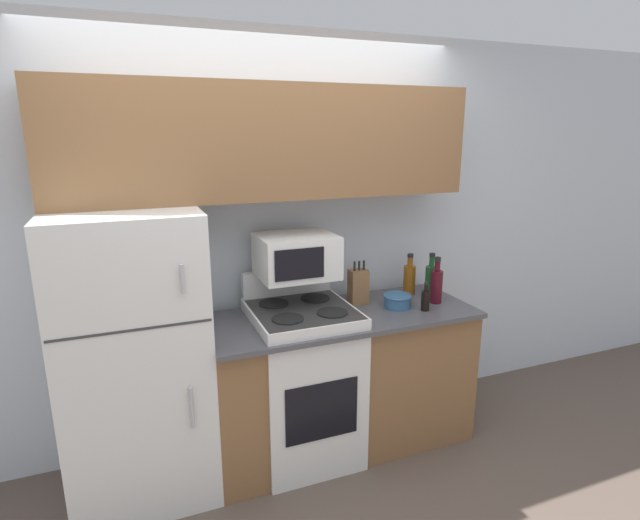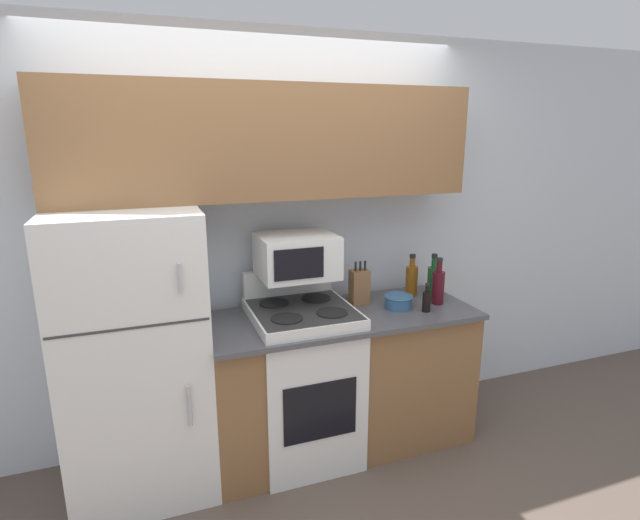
{
  "view_description": "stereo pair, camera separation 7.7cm",
  "coord_description": "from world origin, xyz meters",
  "px_view_note": "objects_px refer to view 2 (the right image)",
  "views": [
    {
      "loc": [
        -0.8,
        -2.29,
        1.96
      ],
      "look_at": [
        0.22,
        0.28,
        1.24
      ],
      "focal_mm": 28.0,
      "sensor_mm": 36.0,
      "label": 1
    },
    {
      "loc": [
        -0.73,
        -2.32,
        1.96
      ],
      "look_at": [
        0.22,
        0.28,
        1.24
      ],
      "focal_mm": 28.0,
      "sensor_mm": 36.0,
      "label": 2
    }
  ],
  "objects_px": {
    "bottle_hot_sauce": "(433,281)",
    "bottle_wine_red": "(438,286)",
    "knife_block": "(359,287)",
    "bottle_wine_green": "(433,281)",
    "bottle_soy_sauce": "(427,300)",
    "refrigerator": "(136,356)",
    "bowl": "(398,301)",
    "stove": "(303,380)",
    "microwave": "(297,256)",
    "bottle_whiskey": "(412,279)"
  },
  "relations": [
    {
      "from": "stove",
      "to": "bottle_wine_red",
      "type": "relative_size",
      "value": 3.72
    },
    {
      "from": "knife_block",
      "to": "bottle_wine_green",
      "type": "xyz_separation_m",
      "value": [
        0.49,
        -0.07,
        0.01
      ]
    },
    {
      "from": "refrigerator",
      "to": "bottle_hot_sauce",
      "type": "distance_m",
      "value": 1.93
    },
    {
      "from": "refrigerator",
      "to": "bowl",
      "type": "xyz_separation_m",
      "value": [
        1.55,
        -0.07,
        0.14
      ]
    },
    {
      "from": "bottle_whiskey",
      "to": "bottle_hot_sauce",
      "type": "height_order",
      "value": "bottle_whiskey"
    },
    {
      "from": "bottle_hot_sauce",
      "to": "bottle_wine_red",
      "type": "distance_m",
      "value": 0.24
    },
    {
      "from": "refrigerator",
      "to": "bottle_whiskey",
      "type": "xyz_separation_m",
      "value": [
        1.75,
        0.13,
        0.21
      ]
    },
    {
      "from": "stove",
      "to": "knife_block",
      "type": "distance_m",
      "value": 0.67
    },
    {
      "from": "stove",
      "to": "bottle_hot_sauce",
      "type": "distance_m",
      "value": 1.11
    },
    {
      "from": "bottle_wine_green",
      "to": "bottle_soy_sauce",
      "type": "height_order",
      "value": "bottle_wine_green"
    },
    {
      "from": "bowl",
      "to": "bottle_wine_green",
      "type": "bearing_deg",
      "value": 15.59
    },
    {
      "from": "microwave",
      "to": "bottle_wine_red",
      "type": "distance_m",
      "value": 0.93
    },
    {
      "from": "refrigerator",
      "to": "bottle_hot_sauce",
      "type": "xyz_separation_m",
      "value": [
        1.92,
        0.13,
        0.18
      ]
    },
    {
      "from": "bottle_hot_sauce",
      "to": "bottle_wine_green",
      "type": "bearing_deg",
      "value": -122.25
    },
    {
      "from": "microwave",
      "to": "bottle_whiskey",
      "type": "height_order",
      "value": "microwave"
    },
    {
      "from": "refrigerator",
      "to": "bottle_wine_red",
      "type": "xyz_separation_m",
      "value": [
        1.82,
        -0.08,
        0.22
      ]
    },
    {
      "from": "microwave",
      "to": "bottle_whiskey",
      "type": "relative_size",
      "value": 1.6
    },
    {
      "from": "bottle_wine_red",
      "to": "bottle_whiskey",
      "type": "bearing_deg",
      "value": 108.46
    },
    {
      "from": "microwave",
      "to": "bottle_hot_sauce",
      "type": "bearing_deg",
      "value": 3.23
    },
    {
      "from": "microwave",
      "to": "bowl",
      "type": "relative_size",
      "value": 2.48
    },
    {
      "from": "refrigerator",
      "to": "bottle_wine_green",
      "type": "distance_m",
      "value": 1.86
    },
    {
      "from": "bottle_wine_green",
      "to": "knife_block",
      "type": "bearing_deg",
      "value": 171.82
    },
    {
      "from": "bottle_wine_red",
      "to": "bottle_soy_sauce",
      "type": "distance_m",
      "value": 0.18
    },
    {
      "from": "microwave",
      "to": "bottle_hot_sauce",
      "type": "distance_m",
      "value": 1.02
    },
    {
      "from": "microwave",
      "to": "bottle_soy_sauce",
      "type": "height_order",
      "value": "microwave"
    },
    {
      "from": "bottle_wine_green",
      "to": "refrigerator",
      "type": "bearing_deg",
      "value": -179.47
    },
    {
      "from": "bottle_wine_green",
      "to": "bottle_wine_red",
      "type": "distance_m",
      "value": 0.1
    },
    {
      "from": "stove",
      "to": "bottle_whiskey",
      "type": "xyz_separation_m",
      "value": [
        0.82,
        0.16,
        0.51
      ]
    },
    {
      "from": "bottle_wine_green",
      "to": "bottle_wine_red",
      "type": "relative_size",
      "value": 1.0
    },
    {
      "from": "stove",
      "to": "microwave",
      "type": "xyz_separation_m",
      "value": [
        0.01,
        0.11,
        0.75
      ]
    },
    {
      "from": "bottle_soy_sauce",
      "to": "microwave",
      "type": "bearing_deg",
      "value": 160.87
    },
    {
      "from": "bottle_hot_sauce",
      "to": "microwave",
      "type": "bearing_deg",
      "value": -176.77
    },
    {
      "from": "refrigerator",
      "to": "bottle_wine_green",
      "type": "relative_size",
      "value": 5.28
    },
    {
      "from": "stove",
      "to": "bottle_soy_sauce",
      "type": "height_order",
      "value": "stove"
    },
    {
      "from": "stove",
      "to": "microwave",
      "type": "height_order",
      "value": "microwave"
    },
    {
      "from": "microwave",
      "to": "bottle_wine_red",
      "type": "xyz_separation_m",
      "value": [
        0.88,
        -0.16,
        -0.24
      ]
    },
    {
      "from": "stove",
      "to": "knife_block",
      "type": "relative_size",
      "value": 3.98
    },
    {
      "from": "refrigerator",
      "to": "stove",
      "type": "height_order",
      "value": "refrigerator"
    },
    {
      "from": "microwave",
      "to": "bowl",
      "type": "height_order",
      "value": "microwave"
    },
    {
      "from": "knife_block",
      "to": "bottle_whiskey",
      "type": "xyz_separation_m",
      "value": [
        0.4,
        0.04,
        -0.0
      ]
    },
    {
      "from": "microwave",
      "to": "stove",
      "type": "bearing_deg",
      "value": -92.81
    },
    {
      "from": "knife_block",
      "to": "bottle_soy_sauce",
      "type": "relative_size",
      "value": 1.56
    },
    {
      "from": "stove",
      "to": "bowl",
      "type": "bearing_deg",
      "value": -2.97
    },
    {
      "from": "bottle_hot_sauce",
      "to": "bottle_soy_sauce",
      "type": "bearing_deg",
      "value": -127.6
    },
    {
      "from": "knife_block",
      "to": "bottle_wine_red",
      "type": "relative_size",
      "value": 0.94
    },
    {
      "from": "bottle_hot_sauce",
      "to": "refrigerator",
      "type": "bearing_deg",
      "value": -176.06
    },
    {
      "from": "knife_block",
      "to": "bottle_whiskey",
      "type": "distance_m",
      "value": 0.4
    },
    {
      "from": "bottle_wine_green",
      "to": "bottle_soy_sauce",
      "type": "bearing_deg",
      "value": -130.41
    },
    {
      "from": "bottle_whiskey",
      "to": "bottle_wine_green",
      "type": "height_order",
      "value": "bottle_wine_green"
    },
    {
      "from": "bottle_wine_red",
      "to": "bowl",
      "type": "bearing_deg",
      "value": 176.51
    }
  ]
}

